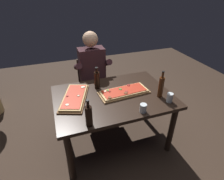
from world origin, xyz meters
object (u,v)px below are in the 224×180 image
at_px(pizza_rectangular_left, 74,97).
at_px(tumbler_near_camera, 143,109).
at_px(wine_bottle_dark, 89,116).
at_px(oil_bottle_amber, 161,87).
at_px(vinegar_bottle_green, 97,80).
at_px(pizza_rectangular_front, 124,92).
at_px(diner_chair, 92,82).
at_px(tumbler_far_side, 170,98).
at_px(dining_table, 113,102).
at_px(seated_diner, 93,71).

xyz_separation_m(pizza_rectangular_left, tumbler_near_camera, (0.64, -0.48, 0.02)).
relative_size(wine_bottle_dark, oil_bottle_amber, 0.88).
bearing_deg(pizza_rectangular_left, wine_bottle_dark, -82.86).
relative_size(pizza_rectangular_left, vinegar_bottle_green, 2.24).
distance_m(pizza_rectangular_front, diner_chair, 0.92).
bearing_deg(wine_bottle_dark, tumbler_far_side, 5.24).
xyz_separation_m(wine_bottle_dark, tumbler_far_side, (0.95, 0.09, -0.06)).
bearing_deg(tumbler_far_side, oil_bottle_amber, 109.06).
xyz_separation_m(vinegar_bottle_green, tumbler_far_side, (0.69, -0.57, -0.07)).
height_order(dining_table, tumbler_near_camera, tumbler_near_camera).
bearing_deg(oil_bottle_amber, pizza_rectangular_front, 151.55).
bearing_deg(tumbler_far_side, pizza_rectangular_left, 157.84).
xyz_separation_m(tumbler_far_side, diner_chair, (-0.63, 1.18, -0.31)).
xyz_separation_m(dining_table, tumbler_near_camera, (0.19, -0.40, 0.14)).
relative_size(dining_table, oil_bottle_amber, 4.25).
xyz_separation_m(pizza_rectangular_left, oil_bottle_amber, (0.97, -0.28, 0.12)).
bearing_deg(tumbler_near_camera, tumbler_far_side, 10.58).
bearing_deg(tumbler_far_side, diner_chair, 118.05).
xyz_separation_m(dining_table, pizza_rectangular_front, (0.14, 0.01, 0.12)).
height_order(oil_bottle_amber, diner_chair, oil_bottle_amber).
xyz_separation_m(dining_table, diner_chair, (-0.07, 0.86, -0.16)).
bearing_deg(diner_chair, tumbler_near_camera, -78.30).
height_order(wine_bottle_dark, diner_chair, wine_bottle_dark).
relative_size(pizza_rectangular_front, seated_diner, 0.47).
distance_m(tumbler_near_camera, diner_chair, 1.31).
relative_size(pizza_rectangular_left, wine_bottle_dark, 2.22).
bearing_deg(diner_chair, wine_bottle_dark, -104.14).
relative_size(pizza_rectangular_front, diner_chair, 0.73).
bearing_deg(pizza_rectangular_front, tumbler_far_side, -38.46).
height_order(wine_bottle_dark, oil_bottle_amber, oil_bottle_amber).
bearing_deg(diner_chair, pizza_rectangular_left, -116.41).
bearing_deg(pizza_rectangular_front, diner_chair, 103.88).
bearing_deg(diner_chair, tumbler_far_side, -61.95).
height_order(dining_table, wine_bottle_dark, wine_bottle_dark).
bearing_deg(tumbler_near_camera, wine_bottle_dark, -178.24).
bearing_deg(tumbler_far_side, tumbler_near_camera, -169.42).
bearing_deg(diner_chair, dining_table, -85.37).
bearing_deg(pizza_rectangular_left, dining_table, -10.80).
bearing_deg(tumbler_far_side, vinegar_bottle_green, 140.78).
relative_size(pizza_rectangular_front, tumbler_far_side, 5.92).
distance_m(dining_table, diner_chair, 0.87).
bearing_deg(seated_diner, oil_bottle_amber, -57.88).
distance_m(dining_table, vinegar_bottle_green, 0.35).
xyz_separation_m(oil_bottle_amber, tumbler_far_side, (0.05, -0.13, -0.08)).
xyz_separation_m(oil_bottle_amber, vinegar_bottle_green, (-0.65, 0.44, -0.02)).
bearing_deg(pizza_rectangular_front, tumbler_near_camera, -83.01).
bearing_deg(vinegar_bottle_green, pizza_rectangular_front, -40.36).
bearing_deg(dining_table, pizza_rectangular_front, 3.13).
relative_size(oil_bottle_amber, tumbler_far_side, 3.09).
relative_size(pizza_rectangular_front, tumbler_near_camera, 6.81).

